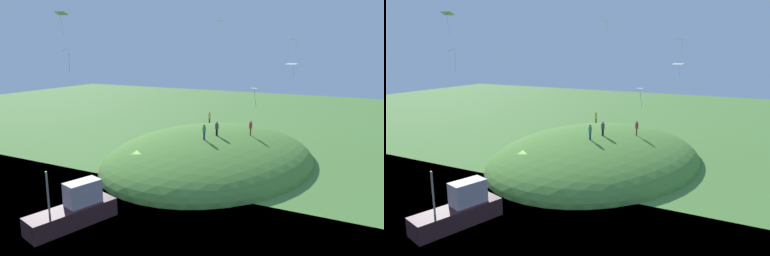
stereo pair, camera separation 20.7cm
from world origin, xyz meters
The scene contains 13 objects.
ground_plane centered at (0.00, 0.00, 0.00)m, with size 160.00×160.00×0.00m, color #528337.
grass_hill centered at (8.11, -3.92, 0.00)m, with size 30.74×24.18×6.90m, color #518532.
boat_on_lake centered at (-12.36, -1.61, 1.14)m, with size 7.15×3.89×4.75m.
person_near_shore centered at (6.57, -5.30, 4.45)m, with size 0.45×0.45×1.67m.
person_watching_kites centered at (4.38, -4.71, 4.44)m, with size 0.47×0.47×1.73m.
person_walking_path centered at (9.35, -8.48, 4.31)m, with size 0.51×0.51×1.78m.
person_with_child centered at (18.83, 1.14, 3.12)m, with size 0.47×0.47×1.76m.
kite_4 centered at (12.41, -12.43, 14.23)m, with size 0.57×0.77×1.73m.
kite_5 centered at (1.49, -11.18, 9.44)m, with size 0.45×0.63×1.87m.
kite_6 centered at (7.23, -13.32, 11.69)m, with size 1.01×1.28×1.54m.
kite_7 centered at (-2.42, 8.63, 16.80)m, with size 1.00×1.31×2.34m.
kite_9 centered at (-5.76, 4.92, 13.00)m, with size 1.01×0.98×2.08m.
kite_10 centered at (11.40, -3.54, 16.62)m, with size 0.83×0.67×1.03m.
Camera 2 is at (-31.07, -21.46, 13.14)m, focal length 33.76 mm.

